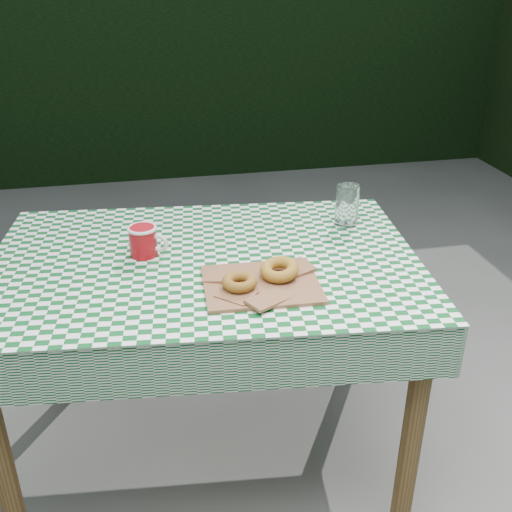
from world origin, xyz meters
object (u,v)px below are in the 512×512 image
Objects in this scene: table at (209,365)px; coffee_mug at (143,241)px; paper_bag at (261,283)px; drinking_glass at (347,205)px.

coffee_mug is (-0.17, 0.06, 0.43)m from table.
coffee_mug is (-0.30, 0.25, 0.04)m from paper_bag.
table is 9.08× the size of drinking_glass.
paper_bag reaches higher than table.
coffee_mug is at bearing 166.22° from table.
paper_bag is 0.50m from drinking_glass.
drinking_glass is (0.49, 0.16, 0.45)m from table.
coffee_mug is at bearing 140.00° from paper_bag.
drinking_glass reaches higher than paper_bag.
table is 4.00× the size of paper_bag.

